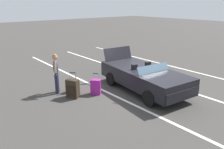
# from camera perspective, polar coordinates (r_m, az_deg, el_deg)

# --- Properties ---
(ground_plane) EXTENTS (80.00, 80.00, 0.00)m
(ground_plane) POSITION_cam_1_polar(r_m,az_deg,el_deg) (9.57, 8.10, -4.03)
(ground_plane) COLOR #383533
(lot_line_near) EXTENTS (18.00, 0.12, 0.01)m
(lot_line_near) POSITION_cam_1_polar(r_m,az_deg,el_deg) (8.70, 2.16, -6.19)
(lot_line_near) COLOR silver
(lot_line_near) RESTS_ON ground_plane
(lot_line_mid) EXTENTS (18.00, 0.12, 0.01)m
(lot_line_mid) POSITION_cam_1_polar(r_m,az_deg,el_deg) (10.57, 13.09, -2.17)
(lot_line_mid) COLOR silver
(lot_line_mid) RESTS_ON ground_plane
(lot_line_far) EXTENTS (18.00, 0.12, 0.01)m
(lot_line_far) POSITION_cam_1_polar(r_m,az_deg,el_deg) (12.75, 20.49, 0.62)
(lot_line_far) COLOR silver
(lot_line_far) RESTS_ON ground_plane
(convertible_car) EXTENTS (4.32, 2.26, 1.53)m
(convertible_car) POSITION_cam_1_polar(r_m,az_deg,el_deg) (9.23, 9.06, -1.00)
(convertible_car) COLOR black
(convertible_car) RESTS_ON ground_plane
(suitcase_large_black) EXTENTS (0.56, 0.48, 1.01)m
(suitcase_large_black) POSITION_cam_1_polar(r_m,az_deg,el_deg) (8.79, -10.12, -3.60)
(suitcase_large_black) COLOR #2D2319
(suitcase_large_black) RESTS_ON ground_plane
(suitcase_medium_bright) EXTENTS (0.46, 0.45, 0.88)m
(suitcase_medium_bright) POSITION_cam_1_polar(r_m,az_deg,el_deg) (9.01, -4.24, -3.19)
(suitcase_medium_bright) COLOR #991E8C
(suitcase_medium_bright) RESTS_ON ground_plane
(suitcase_small_carryon) EXTENTS (0.27, 0.38, 0.85)m
(suitcase_small_carryon) POSITION_cam_1_polar(r_m,az_deg,el_deg) (9.42, -9.93, -2.84)
(suitcase_small_carryon) COLOR red
(suitcase_small_carryon) RESTS_ON ground_plane
(traveler_person) EXTENTS (0.56, 0.39, 1.65)m
(traveler_person) POSITION_cam_1_polar(r_m,az_deg,el_deg) (9.20, -14.26, 0.81)
(traveler_person) COLOR #1E2338
(traveler_person) RESTS_ON ground_plane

